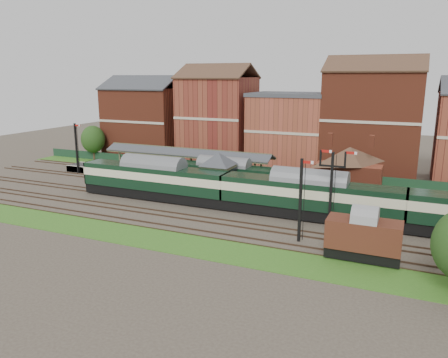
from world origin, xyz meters
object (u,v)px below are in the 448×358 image
at_px(dmu_train, 309,195).
at_px(goods_van_a, 363,236).
at_px(platform_railcar, 224,175).
at_px(signal_box, 218,174).
at_px(semaphore_bracket, 332,185).

bearing_deg(dmu_train, goods_van_a, -53.13).
distance_m(dmu_train, platform_railcar, 14.47).
bearing_deg(signal_box, goods_van_a, -32.80).
bearing_deg(goods_van_a, dmu_train, 126.87).
height_order(dmu_train, platform_railcar, dmu_train).
height_order(signal_box, goods_van_a, signal_box).
bearing_deg(dmu_train, platform_railcar, 153.30).
bearing_deg(platform_railcar, dmu_train, -26.70).
distance_m(semaphore_bracket, platform_railcar, 18.25).
distance_m(signal_box, platform_railcar, 3.43).
xyz_separation_m(signal_box, goods_van_a, (19.01, -12.25, -1.08)).
distance_m(semaphore_bracket, goods_van_a, 8.02).
height_order(semaphore_bracket, dmu_train, semaphore_bracket).
bearing_deg(semaphore_bracket, goods_van_a, -58.60).
bearing_deg(platform_railcar, goods_van_a, -38.23).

